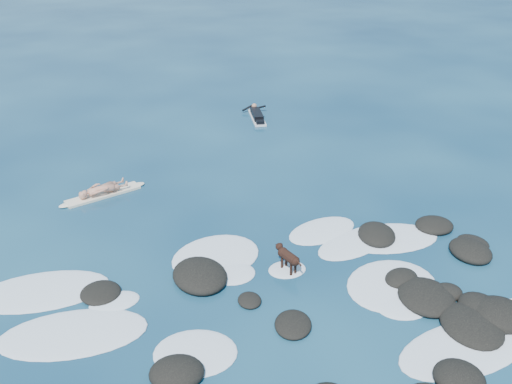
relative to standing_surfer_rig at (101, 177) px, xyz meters
name	(u,v)px	position (x,y,z in m)	size (l,w,h in m)	color
ground	(276,289)	(3.86, -7.17, -0.73)	(160.00, 160.00, 0.00)	#0A2642
reef_rocks	(382,301)	(6.23, -8.69, -0.62)	(12.19, 7.98, 0.54)	black
breaking_foam	(281,287)	(4.03, -7.12, -0.72)	(14.63, 8.23, 0.12)	white
standing_surfer_rig	(101,177)	(0.00, 0.00, 0.00)	(3.17, 1.32, 1.84)	#F8E6C6
paddling_surfer_rig	(257,115)	(7.87, 5.90, -0.56)	(1.26, 2.73, 0.47)	silver
dog	(287,256)	(4.47, -6.46, -0.23)	(0.51, 1.16, 0.75)	black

